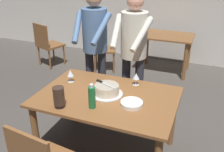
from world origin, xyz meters
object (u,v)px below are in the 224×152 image
object	(u,v)px
water_bottle	(92,97)
background_chair_1	(101,46)
hurricane_lamp	(59,97)
main_dining_table	(107,105)
wine_glass_far	(136,77)
background_table	(166,43)
cake_knife	(102,82)
plate_stack	(132,103)
wine_glass_near	(70,74)
cake_on_platter	(107,90)
background_chair_0	(47,43)
person_cutting_cake	(133,47)
person_standing_beside	(95,42)

from	to	relation	value
water_bottle	background_chair_1	xyz separation A→B (m)	(-1.01, 2.47, -0.37)
hurricane_lamp	background_chair_1	distance (m)	2.69
main_dining_table	water_bottle	bearing A→B (deg)	-99.30
wine_glass_far	background_table	size ratio (longest dim) A/B	0.14
water_bottle	main_dining_table	bearing A→B (deg)	80.70
cake_knife	wine_glass_far	world-z (taller)	wine_glass_far
plate_stack	background_chair_1	size ratio (longest dim) A/B	0.24
water_bottle	background_table	distance (m)	2.88
water_bottle	background_chair_1	distance (m)	2.69
wine_glass_near	water_bottle	size ratio (longest dim) A/B	0.58
wine_glass_near	hurricane_lamp	world-z (taller)	hurricane_lamp
cake_on_platter	wine_glass_far	distance (m)	0.40
background_chair_0	background_chair_1	world-z (taller)	same
wine_glass_far	background_chair_0	distance (m)	2.88
hurricane_lamp	background_chair_1	world-z (taller)	hurricane_lamp
background_table	background_chair_0	distance (m)	2.36
cake_on_platter	plate_stack	distance (m)	0.33
main_dining_table	background_chair_0	distance (m)	2.93
wine_glass_near	hurricane_lamp	xyz separation A→B (m)	(0.18, -0.52, 0.00)
background_chair_1	person_cutting_cake	bearing A→B (deg)	-53.35
plate_stack	background_table	bearing A→B (deg)	93.47
main_dining_table	wine_glass_near	xyz separation A→B (m)	(-0.52, 0.15, 0.21)
person_standing_beside	background_table	world-z (taller)	person_standing_beside
cake_on_platter	wine_glass_far	bearing A→B (deg)	56.34
cake_on_platter	person_cutting_cake	size ratio (longest dim) A/B	0.20
cake_knife	background_table	world-z (taller)	cake_knife
person_cutting_cake	background_chair_1	bearing A→B (deg)	126.65
person_standing_beside	wine_glass_near	bearing A→B (deg)	-94.58
water_bottle	background_chair_0	world-z (taller)	water_bottle
background_table	background_chair_1	xyz separation A→B (m)	(-1.19, -0.39, -0.09)
cake_knife	background_chair_1	distance (m)	2.39
person_standing_beside	background_chair_0	xyz separation A→B (m)	(-1.67, 1.25, -0.58)
hurricane_lamp	water_bottle	bearing A→B (deg)	19.35
plate_stack	background_table	distance (m)	2.69
plate_stack	background_chair_1	bearing A→B (deg)	120.59
hurricane_lamp	background_chair_0	world-z (taller)	hurricane_lamp
wine_glass_near	plate_stack	bearing A→B (deg)	-16.43
main_dining_table	water_bottle	size ratio (longest dim) A/B	5.80
cake_on_platter	water_bottle	bearing A→B (deg)	-96.01
cake_on_platter	cake_knife	distance (m)	0.10
wine_glass_far	wine_glass_near	bearing A→B (deg)	-164.48
hurricane_lamp	background_table	xyz separation A→B (m)	(0.48, 2.96, -0.28)
hurricane_lamp	background_chair_0	bearing A→B (deg)	127.43
main_dining_table	background_chair_0	xyz separation A→B (m)	(-2.14, 1.98, -0.15)
plate_stack	hurricane_lamp	distance (m)	0.70
background_chair_0	water_bottle	bearing A→B (deg)	-46.96
cake_knife	person_cutting_cake	xyz separation A→B (m)	(0.14, 0.65, 0.21)
background_chair_1	background_table	bearing A→B (deg)	18.28
main_dining_table	wine_glass_far	bearing A→B (deg)	59.72
cake_knife	background_chair_0	distance (m)	2.85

